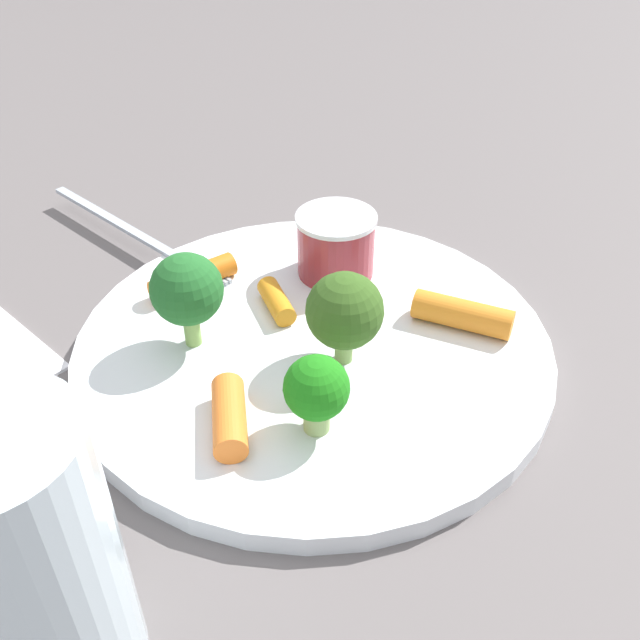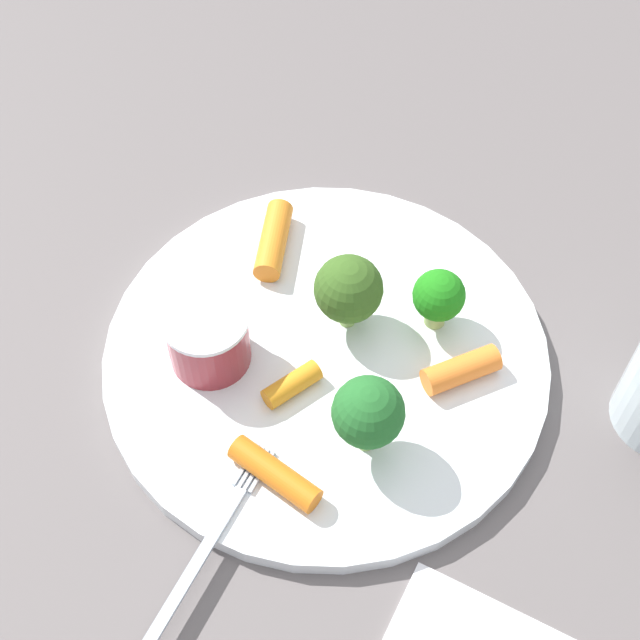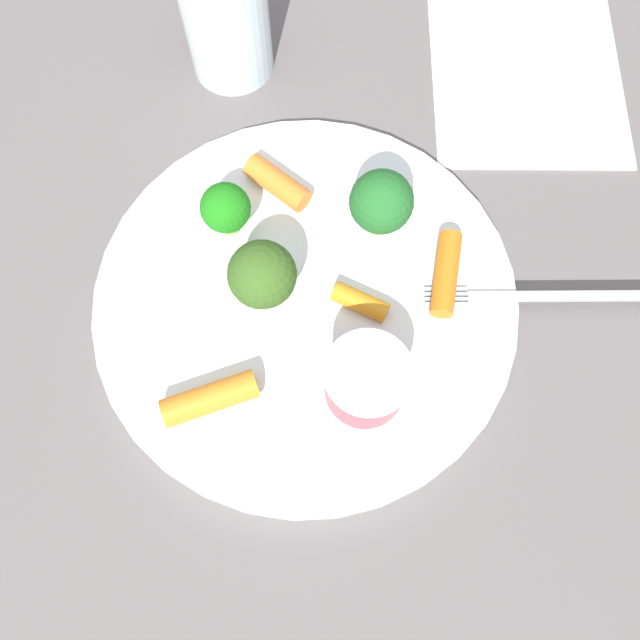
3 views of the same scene
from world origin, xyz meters
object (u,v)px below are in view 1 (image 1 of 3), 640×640
sauce_cup (336,245)px  carrot_stick_0 (462,314)px  plate (313,346)px  carrot_stick_2 (229,417)px  broccoli_floret_0 (316,390)px  broccoli_floret_2 (187,290)px  fork (137,234)px  carrot_stick_1 (193,278)px  carrot_stick_3 (276,301)px  broccoli_floret_1 (345,312)px  drinking_glass (30,566)px

sauce_cup → carrot_stick_0: sauce_cup is taller
plate → carrot_stick_2: size_ratio=5.83×
broccoli_floret_0 → broccoli_floret_2: size_ratio=0.76×
carrot_stick_0 → fork: bearing=-137.7°
broccoli_floret_2 → carrot_stick_0: size_ratio=0.99×
carrot_stick_0 → carrot_stick_1: size_ratio=1.03×
broccoli_floret_0 → carrot_stick_2: bearing=-111.1°
carrot_stick_1 → fork: (-0.08, -0.02, -0.01)m
sauce_cup → fork: sauce_cup is taller
carrot_stick_3 → fork: size_ratio=0.20×
carrot_stick_0 → carrot_stick_1: (-0.10, -0.14, -0.00)m
broccoli_floret_1 → carrot_stick_0: bearing=91.4°
sauce_cup → carrot_stick_0: bearing=30.0°
broccoli_floret_0 → carrot_stick_1: bearing=-169.2°
carrot_stick_1 → carrot_stick_3: (0.04, 0.04, -0.00)m
carrot_stick_2 → drinking_glass: bearing=-47.0°
broccoli_floret_2 → carrot_stick_3: bearing=102.5°
sauce_cup → carrot_stick_1: size_ratio=0.92×
carrot_stick_3 → carrot_stick_1: bearing=-135.6°
carrot_stick_1 → carrot_stick_3: bearing=44.4°
broccoli_floret_0 → carrot_stick_2: 0.05m
plate → fork: fork is taller
broccoli_floret_2 → fork: (-0.13, -0.01, -0.03)m
carrot_stick_3 → drinking_glass: (0.17, -0.14, 0.04)m
carrot_stick_0 → carrot_stick_3: size_ratio=1.59×
carrot_stick_1 → carrot_stick_2: 0.13m
broccoli_floret_1 → carrot_stick_1: bearing=-148.6°
plate → fork: size_ratio=1.53×
broccoli_floret_0 → fork: bearing=-167.3°
broccoli_floret_1 → broccoli_floret_2: 0.09m
broccoli_floret_0 → fork: 0.23m
broccoli_floret_0 → carrot_stick_2: size_ratio=0.92×
carrot_stick_0 → carrot_stick_3: 0.11m
plate → drinking_glass: 0.21m
broccoli_floret_2 → drinking_glass: (0.16, -0.09, 0.01)m
fork → drinking_glass: drinking_glass is taller
broccoli_floret_0 → sauce_cup: bearing=153.5°
broccoli_floret_2 → broccoli_floret_1: bearing=58.5°
sauce_cup → carrot_stick_0: 0.09m
broccoli_floret_1 → carrot_stick_3: (-0.06, -0.02, -0.03)m
carrot_stick_0 → fork: size_ratio=0.32×
sauce_cup → fork: bearing=-129.9°
broccoli_floret_2 → carrot_stick_3: size_ratio=1.58×
plate → carrot_stick_2: bearing=-51.1°
sauce_cup → broccoli_floret_1: size_ratio=0.94×
broccoli_floret_2 → carrot_stick_2: size_ratio=1.22×
plate → carrot_stick_1: 0.09m
sauce_cup → broccoli_floret_1: 0.09m
broccoli_floret_0 → plate: bearing=160.2°
plate → broccoli_floret_0: bearing=-19.8°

